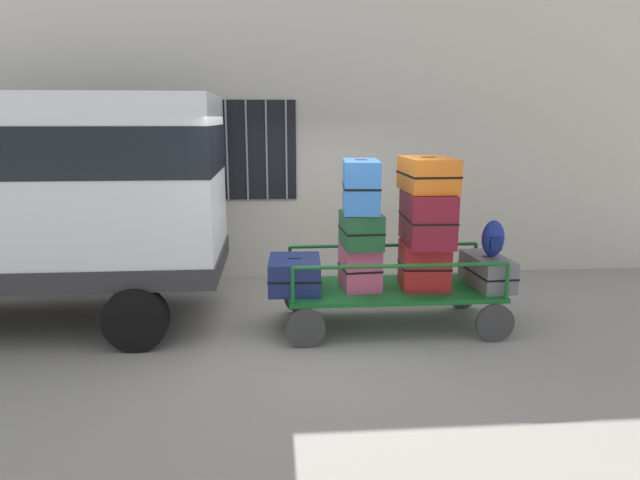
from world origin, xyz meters
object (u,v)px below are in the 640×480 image
object	(u,v)px
van	(14,187)
suitcase_midleft_bottom	(360,267)
suitcase_midleft_top	(361,186)
suitcase_center_top	(428,174)
backpack	(493,239)
suitcase_center_middle	(427,218)
luggage_cart	(391,294)
suitcase_left_bottom	(295,274)
suitcase_midright_bottom	(487,271)
suitcase_midleft_middle	(361,230)
suitcase_center_bottom	(424,265)

from	to	relation	value
van	suitcase_midleft_bottom	bearing A→B (deg)	-5.81
suitcase_midleft_top	suitcase_center_top	size ratio (longest dim) A/B	0.95
van	suitcase_midleft_bottom	distance (m)	4.17
backpack	suitcase_midleft_top	bearing A→B (deg)	176.91
suitcase_center_middle	suitcase_center_top	bearing A→B (deg)	90.00
suitcase_midleft_top	luggage_cart	bearing A→B (deg)	-4.49
suitcase_midleft_top	suitcase_center_top	distance (m)	0.79
van	suitcase_left_bottom	world-z (taller)	van
suitcase_midleft_bottom	suitcase_midright_bottom	bearing A→B (deg)	-0.60
suitcase_midleft_middle	van	bearing A→B (deg)	173.57
suitcase_midright_bottom	backpack	bearing A→B (deg)	-54.55
suitcase_midleft_bottom	van	bearing A→B (deg)	174.19
suitcase_midleft_middle	suitcase_center_middle	world-z (taller)	suitcase_center_middle
luggage_cart	van	bearing A→B (deg)	174.62
luggage_cart	suitcase_midright_bottom	xyz separation A→B (m)	(1.17, -0.01, 0.27)
suitcase_midleft_bottom	suitcase_midleft_middle	distance (m)	0.47
van	suitcase_midleft_top	xyz separation A→B (m)	(4.04, -0.39, 0.02)
suitcase_midleft_bottom	backpack	size ratio (longest dim) A/B	1.26
suitcase_left_bottom	suitcase_midleft_bottom	xyz separation A→B (m)	(0.78, 0.00, 0.07)
suitcase_midleft_top	suitcase_center_top	bearing A→B (deg)	-1.58
suitcase_midleft_middle	suitcase_midright_bottom	bearing A→B (deg)	1.04
suitcase_midleft_middle	suitcase_left_bottom	bearing A→B (deg)	176.86
suitcase_center_bottom	suitcase_center_top	xyz separation A→B (m)	(0.00, 0.00, 1.08)
van	suitcase_midright_bottom	distance (m)	5.70
luggage_cart	suitcase_center_bottom	distance (m)	0.53
suitcase_midleft_top	suitcase_midright_bottom	distance (m)	1.87
suitcase_midleft_middle	backpack	world-z (taller)	suitcase_midleft_middle
suitcase_left_bottom	van	bearing A→B (deg)	172.79
van	luggage_cart	bearing A→B (deg)	-5.38
suitcase_midleft_middle	suitcase_midright_bottom	size ratio (longest dim) A/B	0.73
van	suitcase_midleft_bottom	xyz separation A→B (m)	(4.04, -0.41, -0.95)
suitcase_midleft_bottom	suitcase_center_middle	size ratio (longest dim) A/B	0.58
luggage_cart	suitcase_midleft_bottom	bearing A→B (deg)	179.08
luggage_cart	suitcase_center_top	size ratio (longest dim) A/B	2.92
van	suitcase_midleft_top	bearing A→B (deg)	-5.47
suitcase_left_bottom	suitcase_center_bottom	size ratio (longest dim) A/B	1.28
suitcase_midleft_bottom	suitcase_midleft_middle	xyz separation A→B (m)	(0.00, -0.04, 0.46)
van	luggage_cart	distance (m)	4.63
luggage_cart	suitcase_midleft_top	bearing A→B (deg)	175.51
suitcase_center_top	suitcase_midright_bottom	size ratio (longest dim) A/B	0.99
suitcase_center_bottom	suitcase_center_middle	bearing A→B (deg)	-90.00
luggage_cart	suitcase_center_middle	xyz separation A→B (m)	(0.39, -0.04, 0.94)
suitcase_left_bottom	suitcase_midleft_bottom	world-z (taller)	suitcase_midleft_bottom
luggage_cart	suitcase_midleft_bottom	world-z (taller)	suitcase_midleft_bottom
suitcase_left_bottom	backpack	xyz separation A→B (m)	(2.36, -0.06, 0.40)
luggage_cart	suitcase_center_bottom	world-z (taller)	suitcase_center_bottom
suitcase_midleft_bottom	suitcase_midleft_top	bearing A→B (deg)	90.00
suitcase_midleft_middle	suitcase_midleft_top	distance (m)	0.51
suitcase_center_top	backpack	distance (m)	1.12
suitcase_center_bottom	suitcase_center_middle	world-z (taller)	suitcase_center_middle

